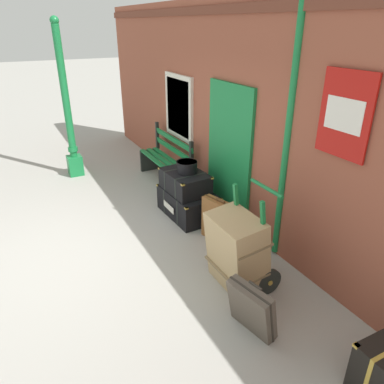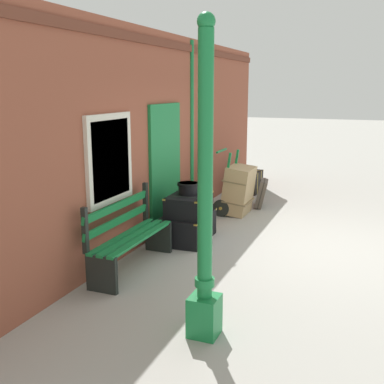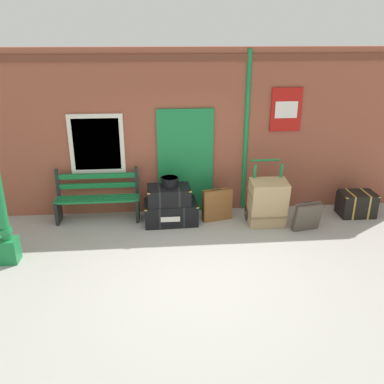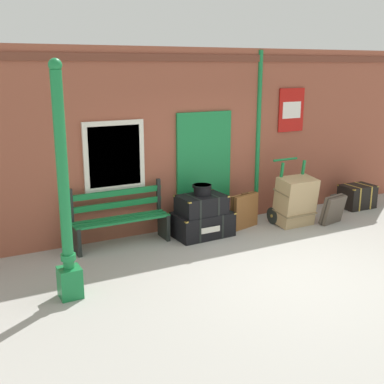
{
  "view_description": "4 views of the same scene",
  "coord_description": "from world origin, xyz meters",
  "px_view_note": "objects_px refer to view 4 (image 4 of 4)",
  "views": [
    {
      "loc": [
        4.38,
        -0.5,
        2.85
      ],
      "look_at": [
        0.17,
        1.73,
        0.64
      ],
      "focal_mm": 34.04,
      "sensor_mm": 36.0,
      "label": 1
    },
    {
      "loc": [
        -6.83,
        -0.77,
        2.35
      ],
      "look_at": [
        -0.73,
        1.65,
        0.88
      ],
      "focal_mm": 43.93,
      "sensor_mm": 36.0,
      "label": 2
    },
    {
      "loc": [
        -0.51,
        -5.35,
        3.47
      ],
      "look_at": [
        0.11,
        1.72,
        0.68
      ],
      "focal_mm": 38.5,
      "sensor_mm": 36.0,
      "label": 3
    },
    {
      "loc": [
        -4.22,
        -5.12,
        2.88
      ],
      "look_at": [
        -0.49,
        1.89,
        0.82
      ],
      "focal_mm": 45.37,
      "sensor_mm": 36.0,
      "label": 4
    }
  ],
  "objects_px": {
    "platform_bench": "(120,219)",
    "porters_trolley": "(289,209)",
    "lamp_post": "(65,213)",
    "steamer_trunk_middle": "(201,204)",
    "suitcase_beige": "(333,210)",
    "large_brown_trunk": "(295,201)",
    "steamer_trunk_base": "(202,224)",
    "suitcase_slate": "(244,211)",
    "round_hatbox": "(202,189)",
    "corner_trunk": "(357,196)"
  },
  "relations": [
    {
      "from": "suitcase_slate",
      "to": "large_brown_trunk",
      "type": "bearing_deg",
      "value": -20.08
    },
    {
      "from": "steamer_trunk_middle",
      "to": "porters_trolley",
      "type": "height_order",
      "value": "porters_trolley"
    },
    {
      "from": "lamp_post",
      "to": "platform_bench",
      "type": "height_order",
      "value": "lamp_post"
    },
    {
      "from": "porters_trolley",
      "to": "large_brown_trunk",
      "type": "relative_size",
      "value": 1.31
    },
    {
      "from": "lamp_post",
      "to": "suitcase_beige",
      "type": "height_order",
      "value": "lamp_post"
    },
    {
      "from": "large_brown_trunk",
      "to": "suitcase_beige",
      "type": "relative_size",
      "value": 1.61
    },
    {
      "from": "large_brown_trunk",
      "to": "suitcase_beige",
      "type": "bearing_deg",
      "value": -22.17
    },
    {
      "from": "steamer_trunk_middle",
      "to": "suitcase_beige",
      "type": "distance_m",
      "value": 2.6
    },
    {
      "from": "suitcase_slate",
      "to": "steamer_trunk_middle",
      "type": "bearing_deg",
      "value": -175.92
    },
    {
      "from": "steamer_trunk_base",
      "to": "round_hatbox",
      "type": "relative_size",
      "value": 3.09
    },
    {
      "from": "lamp_post",
      "to": "steamer_trunk_base",
      "type": "relative_size",
      "value": 2.88
    },
    {
      "from": "platform_bench",
      "to": "large_brown_trunk",
      "type": "xyz_separation_m",
      "value": [
        3.21,
        -0.56,
        0.02
      ]
    },
    {
      "from": "steamer_trunk_base",
      "to": "suitcase_slate",
      "type": "bearing_deg",
      "value": 1.96
    },
    {
      "from": "steamer_trunk_base",
      "to": "steamer_trunk_middle",
      "type": "relative_size",
      "value": 1.24
    },
    {
      "from": "steamer_trunk_base",
      "to": "steamer_trunk_middle",
      "type": "bearing_deg",
      "value": -131.87
    },
    {
      "from": "round_hatbox",
      "to": "suitcase_beige",
      "type": "relative_size",
      "value": 0.59
    },
    {
      "from": "large_brown_trunk",
      "to": "corner_trunk",
      "type": "height_order",
      "value": "large_brown_trunk"
    },
    {
      "from": "steamer_trunk_base",
      "to": "platform_bench",
      "type": "bearing_deg",
      "value": 169.56
    },
    {
      "from": "lamp_post",
      "to": "suitcase_slate",
      "type": "relative_size",
      "value": 4.48
    },
    {
      "from": "large_brown_trunk",
      "to": "suitcase_slate",
      "type": "distance_m",
      "value": 0.97
    },
    {
      "from": "suitcase_slate",
      "to": "lamp_post",
      "type": "bearing_deg",
      "value": -160.1
    },
    {
      "from": "lamp_post",
      "to": "corner_trunk",
      "type": "bearing_deg",
      "value": 11.15
    },
    {
      "from": "large_brown_trunk",
      "to": "steamer_trunk_base",
      "type": "bearing_deg",
      "value": 170.6
    },
    {
      "from": "large_brown_trunk",
      "to": "corner_trunk",
      "type": "relative_size",
      "value": 1.32
    },
    {
      "from": "round_hatbox",
      "to": "porters_trolley",
      "type": "height_order",
      "value": "porters_trolley"
    },
    {
      "from": "steamer_trunk_middle",
      "to": "porters_trolley",
      "type": "distance_m",
      "value": 1.87
    },
    {
      "from": "platform_bench",
      "to": "suitcase_slate",
      "type": "height_order",
      "value": "platform_bench"
    },
    {
      "from": "platform_bench",
      "to": "corner_trunk",
      "type": "relative_size",
      "value": 2.28
    },
    {
      "from": "lamp_post",
      "to": "porters_trolley",
      "type": "height_order",
      "value": "lamp_post"
    },
    {
      "from": "lamp_post",
      "to": "porters_trolley",
      "type": "relative_size",
      "value": 2.46
    },
    {
      "from": "round_hatbox",
      "to": "suitcase_beige",
      "type": "bearing_deg",
      "value": -12.77
    },
    {
      "from": "steamer_trunk_base",
      "to": "porters_trolley",
      "type": "distance_m",
      "value": 1.82
    },
    {
      "from": "suitcase_slate",
      "to": "corner_trunk",
      "type": "bearing_deg",
      "value": -0.58
    },
    {
      "from": "steamer_trunk_base",
      "to": "suitcase_slate",
      "type": "xyz_separation_m",
      "value": [
        0.91,
        0.03,
        0.1
      ]
    },
    {
      "from": "platform_bench",
      "to": "porters_trolley",
      "type": "bearing_deg",
      "value": -6.87
    },
    {
      "from": "round_hatbox",
      "to": "platform_bench",
      "type": "bearing_deg",
      "value": 169.06
    },
    {
      "from": "lamp_post",
      "to": "corner_trunk",
      "type": "relative_size",
      "value": 4.25
    },
    {
      "from": "steamer_trunk_middle",
      "to": "suitcase_beige",
      "type": "bearing_deg",
      "value": -12.1
    },
    {
      "from": "steamer_trunk_middle",
      "to": "round_hatbox",
      "type": "bearing_deg",
      "value": 40.1
    },
    {
      "from": "platform_bench",
      "to": "steamer_trunk_base",
      "type": "relative_size",
      "value": 1.55
    },
    {
      "from": "steamer_trunk_middle",
      "to": "suitcase_slate",
      "type": "distance_m",
      "value": 0.98
    },
    {
      "from": "suitcase_beige",
      "to": "steamer_trunk_middle",
      "type": "bearing_deg",
      "value": 167.9
    },
    {
      "from": "lamp_post",
      "to": "porters_trolley",
      "type": "bearing_deg",
      "value": 14.16
    },
    {
      "from": "lamp_post",
      "to": "steamer_trunk_middle",
      "type": "xyz_separation_m",
      "value": [
        2.6,
        1.21,
        -0.55
      ]
    },
    {
      "from": "steamer_trunk_middle",
      "to": "round_hatbox",
      "type": "height_order",
      "value": "round_hatbox"
    },
    {
      "from": "platform_bench",
      "to": "large_brown_trunk",
      "type": "bearing_deg",
      "value": -9.85
    },
    {
      "from": "lamp_post",
      "to": "suitcase_beige",
      "type": "bearing_deg",
      "value": 7.48
    },
    {
      "from": "porters_trolley",
      "to": "large_brown_trunk",
      "type": "height_order",
      "value": "porters_trolley"
    },
    {
      "from": "platform_bench",
      "to": "steamer_trunk_middle",
      "type": "relative_size",
      "value": 1.92
    },
    {
      "from": "steamer_trunk_middle",
      "to": "porters_trolley",
      "type": "relative_size",
      "value": 0.69
    }
  ]
}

